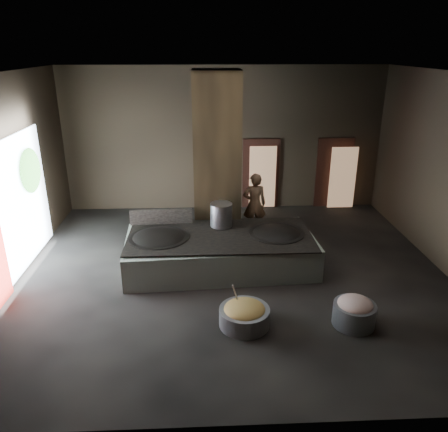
{
  "coord_description": "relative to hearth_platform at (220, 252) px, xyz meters",
  "views": [
    {
      "loc": [
        -0.64,
        -9.17,
        5.03
      ],
      "look_at": [
        -0.18,
        0.48,
        1.25
      ],
      "focal_mm": 35.0,
      "sensor_mm": 36.0,
      "label": 1
    }
  ],
  "objects": [
    {
      "name": "floor",
      "position": [
        0.28,
        -0.32,
        -0.44
      ],
      "size": [
        10.0,
        9.0,
        0.1
      ],
      "primitive_type": "cube",
      "color": "black",
      "rests_on": "ground"
    },
    {
      "name": "ceiling",
      "position": [
        0.28,
        -0.32,
        4.16
      ],
      "size": [
        10.0,
        9.0,
        0.1
      ],
      "primitive_type": "cube",
      "color": "black",
      "rests_on": "back_wall"
    },
    {
      "name": "back_wall",
      "position": [
        0.28,
        4.23,
        1.86
      ],
      "size": [
        10.0,
        0.1,
        4.5
      ],
      "primitive_type": "cube",
      "color": "black",
      "rests_on": "ground"
    },
    {
      "name": "front_wall",
      "position": [
        0.28,
        -4.87,
        1.86
      ],
      "size": [
        10.0,
        0.1,
        4.5
      ],
      "primitive_type": "cube",
      "color": "black",
      "rests_on": "ground"
    },
    {
      "name": "pillar",
      "position": [
        -0.02,
        1.58,
        1.86
      ],
      "size": [
        1.2,
        1.2,
        4.5
      ],
      "primitive_type": "cube",
      "color": "black",
      "rests_on": "ground"
    },
    {
      "name": "hearth_platform",
      "position": [
        0.0,
        0.0,
        0.0
      ],
      "size": [
        4.58,
        2.4,
        0.78
      ],
      "primitive_type": "cube",
      "rotation": [
        0.0,
        0.0,
        0.06
      ],
      "color": "#B6C7B3",
      "rests_on": "ground"
    },
    {
      "name": "platform_cap",
      "position": [
        0.0,
        0.0,
        0.43
      ],
      "size": [
        4.36,
        2.09,
        0.03
      ],
      "primitive_type": "cube",
      "color": "black",
      "rests_on": "hearth_platform"
    },
    {
      "name": "wok_left",
      "position": [
        -1.45,
        -0.05,
        0.36
      ],
      "size": [
        1.41,
        1.41,
        0.39
      ],
      "primitive_type": "ellipsoid",
      "color": "black",
      "rests_on": "hearth_platform"
    },
    {
      "name": "wok_left_rim",
      "position": [
        -1.45,
        -0.05,
        0.43
      ],
      "size": [
        1.43,
        1.43,
        0.05
      ],
      "primitive_type": "cylinder",
      "color": "black",
      "rests_on": "hearth_platform"
    },
    {
      "name": "wok_right",
      "position": [
        1.35,
        0.05,
        0.36
      ],
      "size": [
        1.31,
        1.31,
        0.37
      ],
      "primitive_type": "ellipsoid",
      "color": "black",
      "rests_on": "hearth_platform"
    },
    {
      "name": "wok_right_rim",
      "position": [
        1.35,
        0.05,
        0.43
      ],
      "size": [
        1.34,
        1.34,
        0.05
      ],
      "primitive_type": "cylinder",
      "color": "black",
      "rests_on": "hearth_platform"
    },
    {
      "name": "stock_pot",
      "position": [
        0.05,
        0.55,
        0.74
      ],
      "size": [
        0.54,
        0.54,
        0.58
      ],
      "primitive_type": "cylinder",
      "color": "#A1A2A9",
      "rests_on": "hearth_platform"
    },
    {
      "name": "splash_guard",
      "position": [
        -1.45,
        0.75,
        0.64
      ],
      "size": [
        1.55,
        0.15,
        0.39
      ],
      "primitive_type": "cube",
      "rotation": [
        0.0,
        0.0,
        0.06
      ],
      "color": "black",
      "rests_on": "hearth_platform"
    },
    {
      "name": "cook",
      "position": [
        1.03,
        1.91,
        0.51
      ],
      "size": [
        0.67,
        0.45,
        1.79
      ],
      "primitive_type": "imported",
      "rotation": [
        0.0,
        0.0,
        3.19
      ],
      "color": "#835F43",
      "rests_on": "ground"
    },
    {
      "name": "veg_basin",
      "position": [
        0.37,
        -2.43,
        -0.21
      ],
      "size": [
        1.02,
        1.02,
        0.36
      ],
      "primitive_type": "cylinder",
      "rotation": [
        0.0,
        0.0,
        -0.05
      ],
      "color": "slate",
      "rests_on": "ground"
    },
    {
      "name": "veg_fill",
      "position": [
        0.37,
        -2.43,
        -0.04
      ],
      "size": [
        0.8,
        0.8,
        0.25
      ],
      "primitive_type": "ellipsoid",
      "color": "olive",
      "rests_on": "veg_basin"
    },
    {
      "name": "ladle",
      "position": [
        0.22,
        -2.28,
        0.16
      ],
      "size": [
        0.2,
        0.36,
        0.69
      ],
      "primitive_type": "cylinder",
      "rotation": [
        0.49,
        0.0,
        -0.48
      ],
      "color": "#A1A2A9",
      "rests_on": "veg_basin"
    },
    {
      "name": "meat_basin",
      "position": [
        2.47,
        -2.51,
        -0.17
      ],
      "size": [
        0.9,
        0.9,
        0.44
      ],
      "primitive_type": "cylinder",
      "rotation": [
        0.0,
        0.0,
        -0.12
      ],
      "color": "slate",
      "rests_on": "ground"
    },
    {
      "name": "meat_fill",
      "position": [
        2.47,
        -2.51,
        0.06
      ],
      "size": [
        0.67,
        0.67,
        0.26
      ],
      "primitive_type": "ellipsoid",
      "color": "#AD7368",
      "rests_on": "meat_basin"
    },
    {
      "name": "doorway_near",
      "position": [
        1.48,
        4.13,
        0.71
      ],
      "size": [
        1.18,
        0.08,
        2.38
      ],
      "primitive_type": "cube",
      "color": "black",
      "rests_on": "ground"
    },
    {
      "name": "doorway_near_glow",
      "position": [
        1.53,
        4.05,
        0.66
      ],
      "size": [
        0.86,
        0.04,
        2.03
      ],
      "primitive_type": "cube",
      "color": "#8C6647",
      "rests_on": "ground"
    },
    {
      "name": "doorway_far",
      "position": [
        3.88,
        4.13,
        0.71
      ],
      "size": [
        1.18,
        0.08,
        2.38
      ],
      "primitive_type": "cube",
      "color": "black",
      "rests_on": "ground"
    },
    {
      "name": "doorway_far_glow",
      "position": [
        4.11,
        3.86,
        0.66
      ],
      "size": [
        0.85,
        0.04,
        2.0
      ],
      "primitive_type": "cube",
      "color": "#8C6647",
      "rests_on": "ground"
    },
    {
      "name": "left_opening",
      "position": [
        -4.67,
        -0.12,
        1.21
      ],
      "size": [
        0.04,
        4.2,
        3.1
      ],
      "primitive_type": "cube",
      "color": "white",
      "rests_on": "ground"
    },
    {
      "name": "tree_silhouette",
      "position": [
        -4.57,
        0.98,
        1.81
      ],
      "size": [
        0.28,
        1.1,
        1.1
      ],
      "primitive_type": "ellipsoid",
      "color": "#194714",
      "rests_on": "left_opening"
    }
  ]
}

